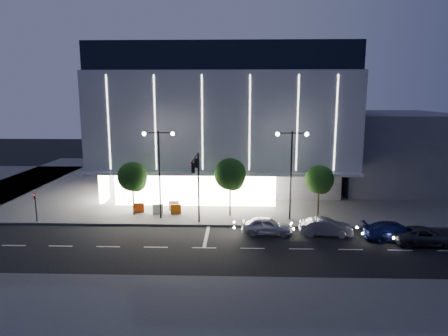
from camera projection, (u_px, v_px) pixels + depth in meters
name	position (u px, v px, depth m)	size (l,w,h in m)	color
ground	(182.00, 241.00, 34.44)	(160.00, 160.00, 0.00)	black
sidewalk_museum	(239.00, 181.00, 57.87)	(70.00, 40.00, 0.15)	#474747
sidewalk_near	(242.00, 317.00, 22.48)	(70.00, 10.00, 0.15)	#474747
museum	(225.00, 118.00, 54.61)	(30.00, 25.80, 18.00)	#4C4C51
annex_building	(388.00, 148.00, 56.32)	(16.00, 20.00, 10.00)	#4C4C51
traffic_mast	(197.00, 176.00, 36.79)	(0.33, 5.89, 7.07)	black
street_lamp_west	(159.00, 161.00, 39.36)	(3.16, 0.36, 9.00)	black
street_lamp_east	(291.00, 162.00, 38.96)	(3.16, 0.36, 9.00)	black
ped_signal_far	(36.00, 204.00, 39.00)	(0.22, 0.24, 3.00)	black
tree_left	(133.00, 178.00, 40.81)	(3.02, 3.02, 5.72)	black
tree_mid	(230.00, 176.00, 40.44)	(3.25, 3.25, 6.15)	black
tree_right	(319.00, 181.00, 40.24)	(2.91, 2.91, 5.51)	black
car_lead	(267.00, 226.00, 36.03)	(1.85, 4.60, 1.57)	#B5B7BE
car_second	(325.00, 227.00, 35.74)	(1.63, 4.67, 1.54)	#9B9DA2
car_third	(395.00, 232.00, 34.47)	(2.21, 5.43, 1.58)	#151B51
car_fourth	(424.00, 236.00, 33.57)	(2.45, 5.32, 1.48)	#34343A
barrier_a	(139.00, 208.00, 42.30)	(1.10, 0.25, 1.00)	#D03F0B
barrier_b	(158.00, 209.00, 41.83)	(1.10, 0.25, 1.00)	silver
barrier_c	(176.00, 209.00, 41.75)	(1.10, 0.25, 1.00)	#DE5E0C
barrier_d	(174.00, 205.00, 43.20)	(1.10, 0.25, 1.00)	silver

